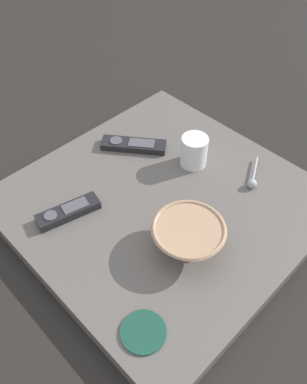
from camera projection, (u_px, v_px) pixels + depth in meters
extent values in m
plane|color=black|center=(162.00, 209.00, 0.99)|extent=(6.00, 6.00, 0.00)
cube|color=#5B5651|center=(163.00, 204.00, 0.98)|extent=(0.68, 0.68, 0.04)
cylinder|color=tan|center=(187.00, 245.00, 0.86)|extent=(0.08, 0.08, 0.01)
cone|color=tan|center=(188.00, 237.00, 0.84)|extent=(0.16, 0.16, 0.06)
torus|color=tan|center=(189.00, 229.00, 0.81)|extent=(0.16, 0.16, 0.01)
cylinder|color=white|center=(194.00, 151.00, 1.01)|extent=(0.07, 0.07, 0.09)
cylinder|color=#A3A5B2|center=(255.00, 169.00, 1.01)|extent=(0.05, 0.09, 0.01)
sphere|color=#A3A5B2|center=(252.00, 184.00, 0.98)|extent=(0.02, 0.02, 0.02)
cube|color=black|center=(68.00, 212.00, 0.92)|extent=(0.08, 0.16, 0.02)
cylinder|color=#4C4C54|center=(50.00, 215.00, 0.89)|extent=(0.03, 0.03, 0.00)
cube|color=#4C4C54|center=(75.00, 205.00, 0.91)|extent=(0.05, 0.07, 0.00)
cube|color=black|center=(134.00, 145.00, 1.08)|extent=(0.17, 0.15, 0.02)
cylinder|color=#4C4C54|center=(116.00, 141.00, 1.08)|extent=(0.03, 0.03, 0.00)
cube|color=#4C4C54|center=(142.00, 143.00, 1.07)|extent=(0.08, 0.07, 0.00)
cylinder|color=#194738|center=(143.00, 332.00, 0.73)|extent=(0.09, 0.09, 0.01)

